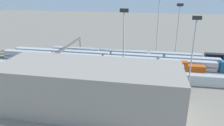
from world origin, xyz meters
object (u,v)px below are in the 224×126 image
train_on_track_3 (190,69)px  signal_gantry (69,47)px  light_mast_1 (124,38)px  maintenance_shed (90,88)px  train_on_track_0 (146,55)px  train_on_track_1 (132,58)px  light_mast_3 (194,43)px  train_on_track_5 (128,75)px  light_mast_2 (178,24)px  light_mast_0 (158,20)px  train_on_track_2 (124,61)px  train_on_track_4 (121,68)px

train_on_track_3 → signal_gantry: size_ratio=0.33×
light_mast_1 → maintenance_shed: (6.68, 18.23, -10.24)m
train_on_track_0 → signal_gantry: size_ratio=3.02×
train_on_track_1 → train_on_track_3: 26.07m
light_mast_1 → light_mast_3: size_ratio=1.08×
train_on_track_5 → light_mast_3: bearing=173.4°
train_on_track_0 → light_mast_2: (-13.72, -3.85, 14.38)m
train_on_track_1 → signal_gantry: signal_gantry is taller
train_on_track_0 → maintenance_shed: maintenance_shed is taller
light_mast_0 → light_mast_3: 33.09m
light_mast_0 → light_mast_1: size_ratio=1.08×
train_on_track_0 → light_mast_2: size_ratio=3.54×
train_on_track_1 → train_on_track_0: same height
light_mast_0 → light_mast_2: (-9.01, -0.12, -1.52)m
light_mast_0 → light_mast_2: bearing=-179.3°
light_mast_0 → train_on_track_2: bearing=45.4°
train_on_track_3 → train_on_track_2: train_on_track_3 is taller
train_on_track_5 → light_mast_0: size_ratio=4.22×
light_mast_1 → signal_gantry: bearing=-32.0°
train_on_track_1 → maintenance_shed: maintenance_shed is taller
train_on_track_0 → light_mast_3: light_mast_3 is taller
train_on_track_0 → signal_gantry: bearing=20.8°
train_on_track_2 → light_mast_2: 30.14m
light_mast_2 → train_on_track_1: bearing=24.1°
light_mast_0 → train_on_track_3: bearing=125.4°
train_on_track_1 → maintenance_shed: 42.91m
train_on_track_3 → light_mast_2: (4.28, -18.85, 14.31)m
train_on_track_1 → signal_gantry: bearing=15.6°
train_on_track_4 → signal_gantry: signal_gantry is taller
train_on_track_3 → light_mast_1: size_ratio=0.38×
train_on_track_0 → signal_gantry: 35.64m
light_mast_2 → train_on_track_5: bearing=56.5°
train_on_track_4 → light_mast_2: 35.70m
train_on_track_0 → maintenance_shed: bearing=74.0°
train_on_track_2 → train_on_track_5: 15.40m
train_on_track_1 → light_mast_3: light_mast_3 is taller
train_on_track_5 → light_mast_3: 25.17m
train_on_track_0 → signal_gantry: (32.93, 12.50, 5.46)m
train_on_track_0 → train_on_track_3: 23.44m
light_mast_1 → signal_gantry: light_mast_1 is taller
train_on_track_4 → maintenance_shed: maintenance_shed is taller
light_mast_1 → light_mast_3: 22.52m
light_mast_1 → light_mast_3: (-22.45, -1.35, -1.06)m
light_mast_0 → light_mast_3: (-10.90, 31.16, -2.26)m
train_on_track_4 → train_on_track_5: bearing=125.7°
light_mast_0 → signal_gantry: (37.64, 16.23, -10.43)m
train_on_track_2 → maintenance_shed: (4.68, 37.02, 4.49)m
train_on_track_3 → light_mast_3: bearing=79.1°
train_on_track_2 → maintenance_shed: 37.58m
light_mast_3 → maintenance_shed: size_ratio=0.50×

